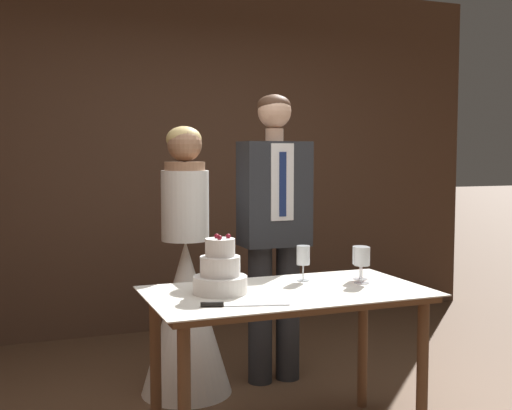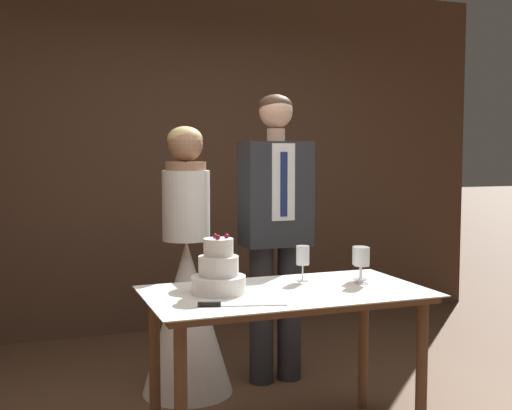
{
  "view_description": "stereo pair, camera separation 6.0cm",
  "coord_description": "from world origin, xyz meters",
  "px_view_note": "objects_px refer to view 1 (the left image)",
  "views": [
    {
      "loc": [
        -1.28,
        -2.67,
        1.43
      ],
      "look_at": [
        -0.04,
        0.55,
        1.15
      ],
      "focal_mm": 45.0,
      "sensor_mm": 36.0,
      "label": 1
    },
    {
      "loc": [
        -1.23,
        -2.69,
        1.43
      ],
      "look_at": [
        -0.04,
        0.55,
        1.15
      ],
      "focal_mm": 45.0,
      "sensor_mm": 36.0,
      "label": 2
    }
  ],
  "objects_px": {
    "cake_knife": "(228,305)",
    "wine_glass_far": "(362,258)",
    "bride": "(186,296)",
    "cake_table": "(287,310)",
    "wine_glass_middle": "(303,257)",
    "wine_glass_near": "(360,257)",
    "tiered_cake": "(220,273)",
    "groom": "(274,222)"
  },
  "relations": [
    {
      "from": "cake_table",
      "to": "wine_glass_far",
      "type": "height_order",
      "value": "wine_glass_far"
    },
    {
      "from": "wine_glass_middle",
      "to": "wine_glass_near",
      "type": "bearing_deg",
      "value": -13.3
    },
    {
      "from": "wine_glass_far",
      "to": "groom",
      "type": "bearing_deg",
      "value": 99.84
    },
    {
      "from": "wine_glass_middle",
      "to": "bride",
      "type": "xyz_separation_m",
      "value": [
        -0.46,
        0.66,
        -0.31
      ]
    },
    {
      "from": "tiered_cake",
      "to": "cake_knife",
      "type": "distance_m",
      "value": 0.28
    },
    {
      "from": "cake_table",
      "to": "groom",
      "type": "distance_m",
      "value": 0.95
    },
    {
      "from": "tiered_cake",
      "to": "cake_knife",
      "type": "height_order",
      "value": "tiered_cake"
    },
    {
      "from": "wine_glass_middle",
      "to": "wine_glass_far",
      "type": "height_order",
      "value": "wine_glass_far"
    },
    {
      "from": "cake_table",
      "to": "wine_glass_near",
      "type": "distance_m",
      "value": 0.53
    },
    {
      "from": "cake_table",
      "to": "tiered_cake",
      "type": "distance_m",
      "value": 0.38
    },
    {
      "from": "cake_table",
      "to": "bride",
      "type": "distance_m",
      "value": 0.89
    },
    {
      "from": "cake_knife",
      "to": "bride",
      "type": "relative_size",
      "value": 0.24
    },
    {
      "from": "cake_table",
      "to": "wine_glass_middle",
      "type": "height_order",
      "value": "wine_glass_middle"
    },
    {
      "from": "cake_table",
      "to": "wine_glass_middle",
      "type": "bearing_deg",
      "value": 47.16
    },
    {
      "from": "cake_table",
      "to": "wine_glass_middle",
      "type": "xyz_separation_m",
      "value": [
        0.17,
        0.19,
        0.22
      ]
    },
    {
      "from": "wine_glass_far",
      "to": "bride",
      "type": "height_order",
      "value": "bride"
    },
    {
      "from": "cake_table",
      "to": "tiered_cake",
      "type": "bearing_deg",
      "value": 169.74
    },
    {
      "from": "wine_glass_middle",
      "to": "groom",
      "type": "distance_m",
      "value": 0.68
    },
    {
      "from": "cake_table",
      "to": "wine_glass_near",
      "type": "height_order",
      "value": "wine_glass_near"
    },
    {
      "from": "cake_table",
      "to": "cake_knife",
      "type": "relative_size",
      "value": 3.57
    },
    {
      "from": "bride",
      "to": "groom",
      "type": "xyz_separation_m",
      "value": [
        0.57,
        -0.0,
        0.42
      ]
    },
    {
      "from": "cake_knife",
      "to": "wine_glass_middle",
      "type": "relative_size",
      "value": 2.06
    },
    {
      "from": "bride",
      "to": "groom",
      "type": "distance_m",
      "value": 0.71
    },
    {
      "from": "wine_glass_near",
      "to": "wine_glass_far",
      "type": "relative_size",
      "value": 0.94
    },
    {
      "from": "wine_glass_far",
      "to": "bride",
      "type": "distance_m",
      "value": 1.13
    },
    {
      "from": "wine_glass_far",
      "to": "cake_knife",
      "type": "bearing_deg",
      "value": -164.14
    },
    {
      "from": "wine_glass_near",
      "to": "groom",
      "type": "xyz_separation_m",
      "value": [
        -0.19,
        0.73,
        0.12
      ]
    },
    {
      "from": "wine_glass_near",
      "to": "wine_glass_far",
      "type": "xyz_separation_m",
      "value": [
        -0.04,
        -0.09,
        0.01
      ]
    },
    {
      "from": "cake_table",
      "to": "wine_glass_middle",
      "type": "relative_size",
      "value": 7.35
    },
    {
      "from": "bride",
      "to": "cake_table",
      "type": "bearing_deg",
      "value": -71.39
    },
    {
      "from": "cake_knife",
      "to": "groom",
      "type": "relative_size",
      "value": 0.21
    },
    {
      "from": "cake_knife",
      "to": "wine_glass_far",
      "type": "xyz_separation_m",
      "value": [
        0.8,
        0.23,
        0.12
      ]
    },
    {
      "from": "cake_table",
      "to": "groom",
      "type": "relative_size",
      "value": 0.76
    },
    {
      "from": "cake_table",
      "to": "bride",
      "type": "height_order",
      "value": "bride"
    },
    {
      "from": "wine_glass_near",
      "to": "groom",
      "type": "distance_m",
      "value": 0.76
    },
    {
      "from": "tiered_cake",
      "to": "wine_glass_middle",
      "type": "bearing_deg",
      "value": 14.45
    },
    {
      "from": "tiered_cake",
      "to": "wine_glass_far",
      "type": "distance_m",
      "value": 0.75
    },
    {
      "from": "wine_glass_far",
      "to": "groom",
      "type": "xyz_separation_m",
      "value": [
        -0.14,
        0.82,
        0.11
      ]
    },
    {
      "from": "cake_table",
      "to": "cake_knife",
      "type": "distance_m",
      "value": 0.44
    },
    {
      "from": "tiered_cake",
      "to": "wine_glass_far",
      "type": "xyz_separation_m",
      "value": [
        0.75,
        -0.04,
        0.03
      ]
    },
    {
      "from": "wine_glass_far",
      "to": "groom",
      "type": "distance_m",
      "value": 0.84
    },
    {
      "from": "tiered_cake",
      "to": "cake_knife",
      "type": "xyz_separation_m",
      "value": [
        -0.05,
        -0.26,
        -0.09
      ]
    }
  ]
}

